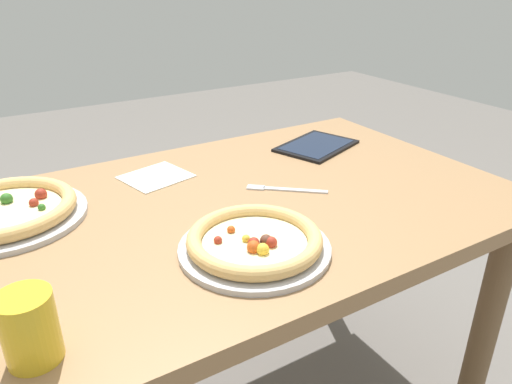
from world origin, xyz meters
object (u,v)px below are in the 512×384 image
Objects in this scene: pizza_near at (255,242)px; drink_cup_colored at (29,328)px; pizza_far at (5,211)px; tablet at (316,146)px; fork at (283,189)px.

drink_cup_colored is at bearing -168.66° from pizza_near.
pizza_far reaches higher than tablet.
pizza_far is 1.20× the size of tablet.
pizza_far is 0.87m from tablet.
pizza_far is 0.48m from drink_cup_colored.
tablet is (0.27, 0.21, 0.00)m from fork.
drink_cup_colored reaches higher than fork.
pizza_near is 0.87× the size of pizza_far.
tablet is (0.47, 0.42, -0.02)m from pizza_near.
pizza_near is at bearing -134.84° from fork.
pizza_near is at bearing -138.67° from tablet.
drink_cup_colored is 1.02m from tablet.
tablet is at bearing 29.41° from drink_cup_colored.
fork is (0.61, -0.19, -0.02)m from pizza_far.
pizza_far is 0.64m from fork.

